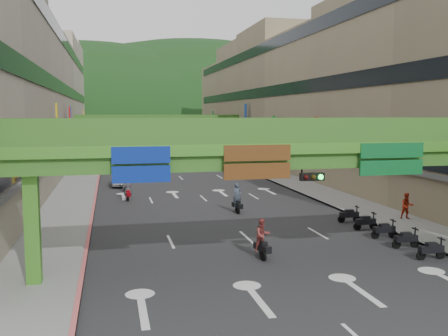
{
  "coord_description": "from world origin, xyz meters",
  "views": [
    {
      "loc": [
        -7.72,
        -15.8,
        7.3
      ],
      "look_at": [
        0.0,
        18.0,
        3.5
      ],
      "focal_mm": 40.0,
      "sensor_mm": 36.0,
      "label": 1
    }
  ],
  "objects": [
    {
      "name": "ground",
      "position": [
        0.0,
        0.0,
        0.0
      ],
      "size": [
        320.0,
        320.0,
        0.0
      ],
      "primitive_type": "plane",
      "color": "black",
      "rests_on": "ground"
    },
    {
      "name": "road_slab",
      "position": [
        0.0,
        50.0,
        0.01
      ],
      "size": [
        18.0,
        140.0,
        0.02
      ],
      "primitive_type": "cube",
      "color": "#28282B",
      "rests_on": "ground"
    },
    {
      "name": "sidewalk_left",
      "position": [
        -11.0,
        50.0,
        0.07
      ],
      "size": [
        4.0,
        140.0,
        0.15
      ],
      "primitive_type": "cube",
      "color": "gray",
      "rests_on": "ground"
    },
    {
      "name": "sidewalk_right",
      "position": [
        11.0,
        50.0,
        0.07
      ],
      "size": [
        4.0,
        140.0,
        0.15
      ],
      "primitive_type": "cube",
      "color": "gray",
      "rests_on": "ground"
    },
    {
      "name": "curb_left",
      "position": [
        -9.1,
        50.0,
        0.09
      ],
      "size": [
        0.2,
        140.0,
        0.18
      ],
      "primitive_type": "cube",
      "color": "#CC5959",
      "rests_on": "ground"
    },
    {
      "name": "curb_right",
      "position": [
        9.1,
        50.0,
        0.09
      ],
      "size": [
        0.2,
        140.0,
        0.18
      ],
      "primitive_type": "cube",
      "color": "gray",
      "rests_on": "ground"
    },
    {
      "name": "building_row_left",
      "position": [
        -18.93,
        50.0,
        9.46
      ],
      "size": [
        12.8,
        95.0,
        19.0
      ],
      "color": "#9E937F",
      "rests_on": "ground"
    },
    {
      "name": "building_row_right",
      "position": [
        18.93,
        50.0,
        9.46
      ],
      "size": [
        12.8,
        95.0,
        19.0
      ],
      "color": "gray",
      "rests_on": "ground"
    },
    {
      "name": "overpass_near",
      "position": [
        0.93,
        5.38,
        5.21
      ],
      "size": [
        28.0,
        12.27,
        7.1
      ],
      "color": "#4C9E2D",
      "rests_on": "ground"
    },
    {
      "name": "overpass_far",
      "position": [
        0.0,
        65.0,
        5.4
      ],
      "size": [
        28.0,
        2.2,
        7.1
      ],
      "color": "#4C9E2D",
      "rests_on": "ground"
    },
    {
      "name": "hill_left",
      "position": [
        -15.0,
        160.0,
        0.0
      ],
      "size": [
        168.0,
        140.0,
        112.0
      ],
      "primitive_type": "ellipsoid",
      "color": "#1C4419",
      "rests_on": "ground"
    },
    {
      "name": "hill_right",
      "position": [
        25.0,
        180.0,
        0.0
      ],
      "size": [
        208.0,
        176.0,
        128.0
      ],
      "primitive_type": "ellipsoid",
      "color": "#1C4419",
      "rests_on": "ground"
    },
    {
      "name": "bunting_string",
      "position": [
        0.0,
        30.0,
        5.96
      ],
      "size": [
        26.0,
        0.36,
        0.47
      ],
      "color": "black",
      "rests_on": "ground"
    },
    {
      "name": "scooter_rider_near",
      "position": [
        1.31,
        19.34,
        1.04
      ],
      "size": [
        0.74,
        1.59,
        2.19
      ],
      "color": "black",
      "rests_on": "ground"
    },
    {
      "name": "scooter_rider_mid",
      "position": [
        -0.34,
        7.78,
        1.05
      ],
      "size": [
        0.94,
        1.58,
        2.04
      ],
      "color": "black",
      "rests_on": "ground"
    },
    {
      "name": "scooter_rider_left",
      "position": [
        -6.44,
        31.16,
        0.97
      ],
      "size": [
        1.0,
        1.59,
        1.96
      ],
      "color": "#9D9DA5",
      "rests_on": "ground"
    },
    {
      "name": "scooter_rider_far",
      "position": [
        -6.38,
        26.49,
        1.11
      ],
      "size": [
        0.93,
        1.6,
        2.17
      ],
      "color": "maroon",
      "rests_on": "ground"
    },
    {
      "name": "parked_scooter_row",
      "position": [
        7.8,
        10.0,
        0.52
      ],
      "size": [
        1.6,
        9.35,
        1.08
      ],
      "color": "black",
      "rests_on": "ground"
    },
    {
      "name": "car_silver",
      "position": [
        -7.0,
        35.0,
        0.64
      ],
      "size": [
        1.4,
        3.91,
        1.28
      ],
      "primitive_type": "imported",
      "rotation": [
        0.0,
        0.0,
        0.01
      ],
      "color": "#A1A0A7",
      "rests_on": "ground"
    },
    {
      "name": "car_yellow",
      "position": [
        -0.51,
        52.36,
        0.62
      ],
      "size": [
        2.04,
        3.82,
        1.24
      ],
      "primitive_type": "imported",
      "rotation": [
        0.0,
        0.0,
        -0.17
      ],
      "color": "#BF9018",
      "rests_on": "ground"
    },
    {
      "name": "pedestrian_red",
      "position": [
        11.85,
        13.98,
        0.89
      ],
      "size": [
        0.99,
        0.84,
        1.79
      ],
      "primitive_type": "imported",
      "rotation": [
        0.0,
        0.0,
        -0.21
      ],
      "color": "#AA2612",
      "rests_on": "ground"
    },
    {
      "name": "pedestrian_dark",
      "position": [
        12.2,
        39.12,
        0.88
      ],
      "size": [
        1.06,
        0.49,
        1.76
      ],
      "primitive_type": "imported",
      "rotation": [
        0.0,
        0.0,
        0.06
      ],
      "color": "black",
      "rests_on": "ground"
    },
    {
      "name": "pedestrian_blue",
      "position": [
        9.8,
        38.84,
        0.81
      ],
      "size": [
        0.9,
        0.76,
        1.63
      ],
      "primitive_type": "imported",
      "rotation": [
        0.0,
        0.0,
        2.71
      ],
      "color": "navy",
      "rests_on": "ground"
    }
  ]
}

